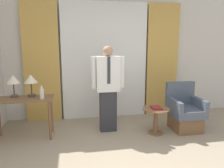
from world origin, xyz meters
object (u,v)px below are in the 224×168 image
object	(u,v)px
side_table	(156,116)
armchair	(184,113)
table_lamp_right	(31,80)
bottle_near_edge	(42,93)
desk	(23,106)
person	(108,86)
book	(156,108)
table_lamp_left	(13,81)

from	to	relation	value
side_table	armchair	bearing A→B (deg)	8.69
table_lamp_right	bottle_near_edge	bearing A→B (deg)	-44.58
desk	bottle_near_edge	distance (m)	0.43
person	book	distance (m)	0.99
desk	table_lamp_left	bearing A→B (deg)	147.08
desk	person	distance (m)	1.57
desk	bottle_near_edge	xyz separation A→B (m)	(0.35, -0.10, 0.23)
table_lamp_right	bottle_near_edge	xyz separation A→B (m)	(0.20, -0.20, -0.21)
bottle_near_edge	table_lamp_left	bearing A→B (deg)	158.22
desk	armchair	size ratio (longest dim) A/B	1.15
person	side_table	bearing A→B (deg)	-19.67
armchair	book	xyz separation A→B (m)	(-0.64, -0.12, 0.17)
table_lamp_right	book	size ratio (longest dim) A/B	1.78
table_lamp_left	armchair	size ratio (longest dim) A/B	0.43
table_lamp_left	book	distance (m)	2.63
table_lamp_right	person	xyz separation A→B (m)	(1.40, -0.04, -0.15)
bottle_near_edge	side_table	xyz separation A→B (m)	(2.06, -0.15, -0.50)
armchair	book	bearing A→B (deg)	-169.68
table_lamp_left	desk	bearing A→B (deg)	-32.92
person	side_table	size ratio (longest dim) A/B	3.24
book	person	bearing A→B (deg)	159.09
table_lamp_right	side_table	size ratio (longest dim) A/B	0.79
armchair	table_lamp_right	bearing A→B (deg)	174.97
person	book	bearing A→B (deg)	-20.91
desk	armchair	distance (m)	3.06
armchair	book	distance (m)	0.68
table_lamp_right	person	bearing A→B (deg)	-1.83
table_lamp_left	table_lamp_right	size ratio (longest dim) A/B	1.00
desk	table_lamp_left	xyz separation A→B (m)	(-0.15, 0.10, 0.44)
table_lamp_left	book	xyz separation A→B (m)	(2.55, -0.37, -0.53)
desk	armchair	world-z (taller)	armchair
side_table	book	xyz separation A→B (m)	(-0.00, -0.02, 0.17)
side_table	person	bearing A→B (deg)	160.33
desk	table_lamp_right	size ratio (longest dim) A/B	2.64
desk	book	xyz separation A→B (m)	(2.40, -0.28, -0.09)
table_lamp_right	side_table	distance (m)	2.39
table_lamp_left	side_table	world-z (taller)	table_lamp_left
desk	table_lamp_left	distance (m)	0.47
desk	table_lamp_left	size ratio (longest dim) A/B	2.64
bottle_near_edge	table_lamp_right	bearing A→B (deg)	135.42
table_lamp_left	armchair	world-z (taller)	table_lamp_left
person	table_lamp_right	bearing A→B (deg)	178.17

